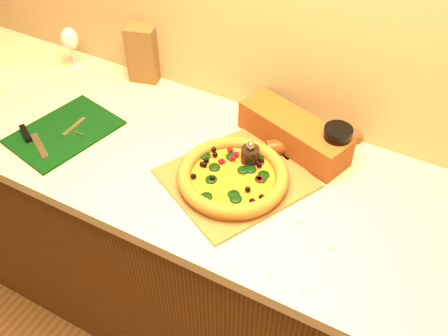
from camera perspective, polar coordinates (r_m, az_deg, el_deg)
cabinet at (r=1.85m, az=2.31°, el=-11.53°), size 2.80×0.65×0.86m
countertop at (r=1.51m, az=2.79°, el=-1.74°), size 2.84×0.68×0.04m
pizza_peel at (r=1.49m, az=1.87°, el=-0.93°), size 0.49×0.56×0.01m
pizza at (r=1.46m, az=1.03°, el=-0.96°), size 0.33×0.33×0.05m
cutting_board at (r=1.73m, az=-17.89°, el=3.94°), size 0.30×0.37×0.02m
pepper_grinder at (r=1.50m, az=2.99°, el=1.20°), size 0.06×0.06×0.10m
rolling_pin at (r=1.59m, az=9.34°, el=2.75°), size 0.30×0.25×0.05m
bread_bag at (r=1.58m, az=7.95°, el=3.99°), size 0.39×0.23×0.10m
wine_glass at (r=2.00m, az=-17.22°, el=13.83°), size 0.07×0.07×0.16m
paper_bag at (r=1.88m, az=-9.19°, el=12.85°), size 0.12×0.11×0.21m
dark_jar at (r=1.53m, az=12.60°, el=2.46°), size 0.08×0.08×0.14m
side_plate at (r=2.05m, az=-23.38°, el=9.23°), size 0.19×0.19×0.01m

